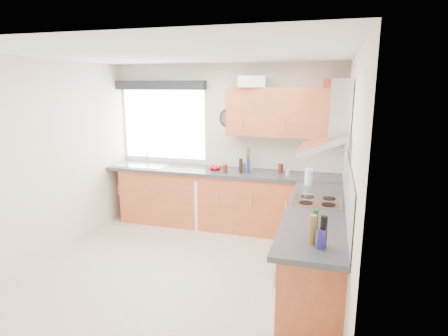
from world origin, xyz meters
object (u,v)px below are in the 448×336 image
(oven, at_px, (315,242))
(extractor_hood, at_px, (332,125))
(upper_cabinets, at_px, (286,112))
(washing_machine, at_px, (192,200))

(oven, xyz_separation_m, extractor_hood, (0.10, -0.00, 1.34))
(upper_cabinets, bearing_deg, oven, -67.46)
(upper_cabinets, height_order, washing_machine, upper_cabinets)
(oven, height_order, extractor_hood, extractor_hood)
(upper_cabinets, bearing_deg, extractor_hood, -63.87)
(oven, height_order, washing_machine, oven)
(oven, xyz_separation_m, washing_machine, (-1.98, 1.22, -0.03))
(oven, bearing_deg, upper_cabinets, 112.54)
(washing_machine, bearing_deg, oven, -19.09)
(oven, xyz_separation_m, upper_cabinets, (-0.55, 1.32, 1.38))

